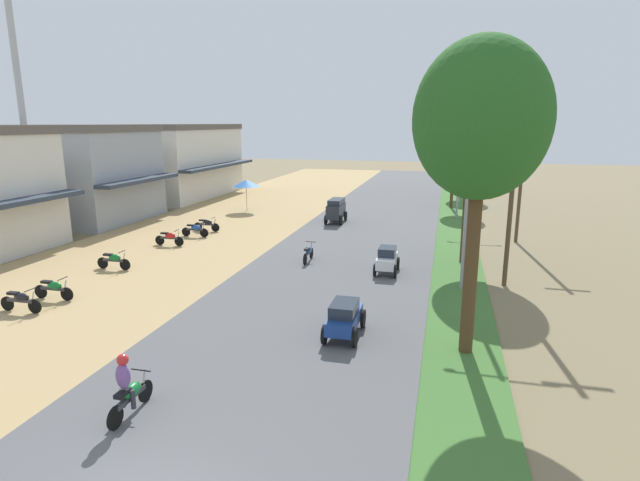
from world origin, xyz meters
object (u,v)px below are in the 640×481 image
(streetlamp_mid, at_px, (460,159))
(streetlamp_far, at_px, (457,145))
(median_tree_fourth, at_px, (460,131))
(median_tree_third, at_px, (455,135))
(parked_motorbike_second, at_px, (54,288))
(median_tree_nearest, at_px, (481,121))
(parked_motorbike_third, at_px, (114,260))
(car_van_charcoal, at_px, (336,209))
(parked_motorbike_sixth, at_px, (207,224))
(utility_pole_near, at_px, (513,182))
(car_sedan_blue, at_px, (344,317))
(parked_motorbike_fourth, at_px, (170,237))
(median_tree_second, at_px, (470,139))
(car_hatchback_white, at_px, (387,259))
(streetlamp_near, at_px, (468,189))
(motorbike_foreground_rider, at_px, (128,387))
(utility_pole_far, at_px, (522,165))
(vendor_umbrella, at_px, (246,183))
(parked_motorbike_nearest, at_px, (21,300))
(motorbike_ahead_second, at_px, (308,252))
(parked_motorbike_fifth, at_px, (195,229))

(streetlamp_mid, bearing_deg, streetlamp_far, 90.00)
(median_tree_fourth, distance_m, streetlamp_mid, 13.60)
(streetlamp_far, bearing_deg, median_tree_third, -91.76)
(parked_motorbike_second, relative_size, median_tree_fourth, 0.22)
(median_tree_nearest, height_order, streetlamp_far, median_tree_nearest)
(parked_motorbike_third, height_order, car_van_charcoal, car_van_charcoal)
(parked_motorbike_second, bearing_deg, median_tree_fourth, 65.72)
(parked_motorbike_sixth, xyz_separation_m, median_tree_third, (15.59, 13.75, 5.52))
(utility_pole_near, relative_size, car_sedan_blue, 3.87)
(parked_motorbike_fourth, relative_size, median_tree_second, 0.20)
(car_van_charcoal, bearing_deg, car_hatchback_white, -66.80)
(median_tree_nearest, xyz_separation_m, streetlamp_far, (0.02, 40.27, -2.26))
(parked_motorbike_third, height_order, utility_pole_near, utility_pole_near)
(streetlamp_near, xyz_separation_m, motorbike_foreground_rider, (-8.02, -12.05, -3.52))
(median_tree_second, distance_m, utility_pole_far, 6.75)
(median_tree_third, bearing_deg, parked_motorbike_fourth, -131.51)
(median_tree_second, bearing_deg, median_tree_nearest, -90.73)
(vendor_umbrella, relative_size, streetlamp_mid, 0.33)
(parked_motorbike_sixth, xyz_separation_m, median_tree_second, (16.08, -3.81, 5.68))
(parked_motorbike_second, xyz_separation_m, median_tree_nearest, (15.93, -0.89, 6.51))
(median_tree_fourth, xyz_separation_m, car_van_charcoal, (-8.52, -17.15, -5.23))
(parked_motorbike_sixth, height_order, car_van_charcoal, car_van_charcoal)
(parked_motorbike_sixth, distance_m, car_van_charcoal, 9.07)
(parked_motorbike_third, distance_m, car_sedan_blue, 13.40)
(parked_motorbike_sixth, bearing_deg, utility_pole_far, 5.54)
(parked_motorbike_nearest, bearing_deg, motorbike_ahead_second, 47.73)
(parked_motorbike_third, height_order, motorbike_foreground_rider, motorbike_foreground_rider)
(parked_motorbike_fourth, height_order, utility_pole_far, utility_pole_far)
(utility_pole_far, xyz_separation_m, car_sedan_blue, (-7.30, -16.21, -3.90))
(median_tree_third, height_order, motorbike_ahead_second, median_tree_third)
(parked_motorbike_fourth, xyz_separation_m, utility_pole_near, (18.10, -2.93, 4.01))
(parked_motorbike_nearest, bearing_deg, car_sedan_blue, 3.59)
(median_tree_nearest, height_order, median_tree_third, median_tree_nearest)
(vendor_umbrella, relative_size, streetlamp_near, 0.34)
(parked_motorbike_nearest, height_order, median_tree_third, median_tree_third)
(car_hatchback_white, bearing_deg, car_van_charcoal, 113.20)
(parked_motorbike_second, height_order, parked_motorbike_third, same)
(median_tree_third, distance_m, car_hatchback_white, 21.32)
(streetlamp_mid, bearing_deg, vendor_umbrella, -178.37)
(parked_motorbike_sixth, height_order, motorbike_ahead_second, motorbike_ahead_second)
(parked_motorbike_fourth, height_order, median_tree_nearest, median_tree_nearest)
(streetlamp_near, xyz_separation_m, car_hatchback_white, (-3.39, 1.55, -3.63))
(parked_motorbike_nearest, height_order, utility_pole_far, utility_pole_far)
(streetlamp_far, xyz_separation_m, motorbike_foreground_rider, (-8.02, -46.02, -3.94))
(parked_motorbike_fourth, relative_size, parked_motorbike_fifth, 1.00)
(median_tree_second, bearing_deg, utility_pole_near, -62.37)
(median_tree_third, xyz_separation_m, streetlamp_mid, (0.37, -5.16, -1.61))
(parked_motorbike_third, bearing_deg, motorbike_ahead_second, 22.36)
(vendor_umbrella, height_order, car_hatchback_white, vendor_umbrella)
(parked_motorbike_third, height_order, streetlamp_far, streetlamp_far)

